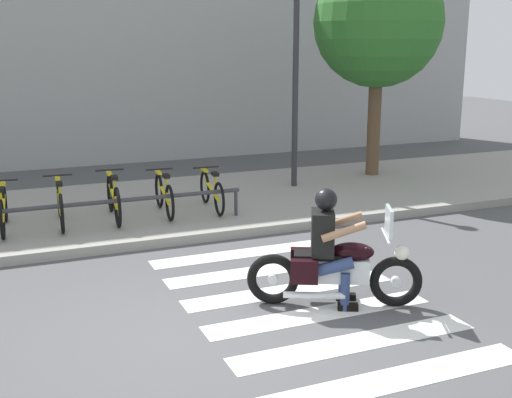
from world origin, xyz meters
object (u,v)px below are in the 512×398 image
object	(u,v)px
bike_rack	(64,207)
bicycle_6	(212,191)
bicycle_4	(114,198)
street_lamp	(296,66)
rider	(329,239)
bicycle_5	(164,195)
bicycle_2	(3,209)
motorcycle	(335,269)
bicycle_3	(60,204)
tree_near_rack	(378,23)

from	to	relation	value
bike_rack	bicycle_6	bearing A→B (deg)	12.00
bicycle_4	bike_rack	xyz separation A→B (m)	(-0.87, -0.55, 0.06)
bicycle_6	street_lamp	bearing A→B (deg)	28.51
rider	bicycle_5	world-z (taller)	rider
bike_rack	street_lamp	size ratio (longest dim) A/B	1.36
bicycle_2	motorcycle	bearing A→B (deg)	-50.83
bicycle_2	bicycle_4	world-z (taller)	bicycle_4
rider	bicycle_6	size ratio (longest dim) A/B	0.90
bicycle_2	rider	bearing A→B (deg)	-51.14
rider	bicycle_3	xyz separation A→B (m)	(-2.61, 4.31, -0.32)
bicycle_6	street_lamp	world-z (taller)	street_lamp
motorcycle	bicycle_2	xyz separation A→B (m)	(-3.54, 4.35, 0.04)
bike_rack	street_lamp	world-z (taller)	street_lamp
motorcycle	street_lamp	world-z (taller)	street_lamp
bicycle_3	tree_near_rack	xyz separation A→B (m)	(6.99, 1.61, 2.97)
motorcycle	bicycle_4	size ratio (longest dim) A/B	1.13
bicycle_6	street_lamp	size ratio (longest dim) A/B	0.37
bicycle_2	street_lamp	distance (m)	6.20
bicycle_4	street_lamp	distance (m)	4.64
motorcycle	rider	distance (m)	0.37
rider	bicycle_3	distance (m)	5.05
bike_rack	tree_near_rack	size ratio (longest dim) A/B	1.19
bicycle_6	rider	bearing A→B (deg)	-90.07
bicycle_3	street_lamp	xyz separation A→B (m)	(4.83, 1.21, 2.10)
bike_rack	bicycle_5	bearing A→B (deg)	17.67
rider	bicycle_3	bearing A→B (deg)	121.13
tree_near_rack	bicycle_4	bearing A→B (deg)	-165.28
bicycle_2	bicycle_6	world-z (taller)	bicycle_2
bicycle_2	tree_near_rack	world-z (taller)	tree_near_rack
bicycle_4	bicycle_6	distance (m)	1.74
bicycle_5	street_lamp	distance (m)	3.93
bicycle_2	bicycle_4	distance (m)	1.74
bicycle_6	bicycle_3	bearing A→B (deg)	-179.98
rider	bicycle_4	bearing A→B (deg)	111.92
bicycle_3	bicycle_5	size ratio (longest dim) A/B	1.07
rider	bike_rack	xyz separation A→B (m)	(-2.61, 3.76, -0.24)
rider	bicycle_4	distance (m)	4.66
bicycle_6	bicycle_5	bearing A→B (deg)	-179.95
bicycle_3	motorcycle	bearing A→B (deg)	-58.42
bicycle_4	bike_rack	distance (m)	1.03
bicycle_4	tree_near_rack	size ratio (longest dim) A/B	0.35
bicycle_4	bicycle_6	world-z (taller)	bicycle_4
street_lamp	bicycle_4	bearing A→B (deg)	-163.04
rider	tree_near_rack	world-z (taller)	tree_near_rack
rider	bicycle_5	xyz separation A→B (m)	(-0.87, 4.31, -0.33)
bicycle_3	bicycle_5	distance (m)	1.74
bicycle_2	bicycle_4	bearing A→B (deg)	-0.03
motorcycle	bicycle_2	bearing A→B (deg)	129.17
bike_rack	tree_near_rack	xyz separation A→B (m)	(6.99, 2.16, 2.89)
bicycle_2	bicycle_3	xyz separation A→B (m)	(0.87, -0.00, 0.01)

